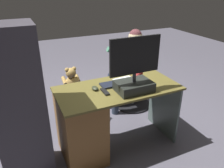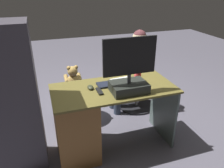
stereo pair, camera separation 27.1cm
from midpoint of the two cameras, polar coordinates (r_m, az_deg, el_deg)
name	(u,v)px [view 2 (the right image)]	position (r m, az deg, el deg)	size (l,w,h in m)	color
ground_plane	(104,125)	(2.98, 0.57, -10.48)	(10.00, 10.00, 0.00)	#4D4B56
desk	(84,121)	(2.37, -3.99, -9.59)	(1.27, 0.61, 0.73)	brown
monitor	(129,76)	(2.16, 7.99, 1.92)	(0.52, 0.25, 0.54)	black
keyboard	(117,83)	(2.37, 4.46, 0.15)	(0.42, 0.14, 0.02)	black
computer_mouse	(90,87)	(2.25, -2.15, -0.93)	(0.06, 0.10, 0.04)	#2C301F
cup	(138,76)	(2.45, 9.73, 1.86)	(0.07, 0.07, 0.11)	red
tv_remote	(99,91)	(2.19, 0.27, -1.95)	(0.04, 0.15, 0.02)	black
notebook_binder	(125,84)	(2.36, 6.61, 0.00)	(0.22, 0.30, 0.02)	silver
office_chair_teddy	(75,100)	(2.99, -6.92, -4.27)	(0.51, 0.51, 0.47)	black
teddy_bear	(73,78)	(2.86, -7.30, 1.48)	(0.22, 0.22, 0.30)	olive
visitor_chair	(137,91)	(3.30, 8.73, -1.78)	(0.53, 0.53, 0.47)	black
person	(133,64)	(3.10, 7.93, 5.01)	(0.50, 0.49, 1.15)	#40775B
equipment_rack	(14,102)	(2.17, -20.55, -4.46)	(0.44, 0.36, 1.44)	#343038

